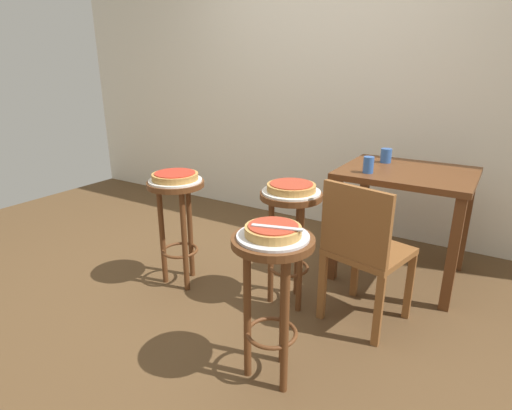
{
  "coord_description": "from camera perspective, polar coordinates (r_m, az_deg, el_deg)",
  "views": [
    {
      "loc": [
        1.42,
        -1.86,
        1.43
      ],
      "look_at": [
        0.22,
        0.06,
        0.65
      ],
      "focal_mm": 28.75,
      "sensor_mm": 36.0,
      "label": 1
    }
  ],
  "objects": [
    {
      "name": "stool_foreground",
      "position": [
        1.86,
        2.29,
        -10.15
      ],
      "size": [
        0.37,
        0.37,
        0.73
      ],
      "color": "#5B3319",
      "rests_on": "ground_plane"
    },
    {
      "name": "serving_plate_middle",
      "position": [
        2.67,
        -11.16,
        3.38
      ],
      "size": [
        0.34,
        0.34,
        0.01
      ],
      "primitive_type": "cylinder",
      "color": "white",
      "rests_on": "stool_middle"
    },
    {
      "name": "cup_near_edge",
      "position": [
        2.75,
        15.37,
        5.41
      ],
      "size": [
        0.07,
        0.07,
        0.11
      ],
      "primitive_type": "cylinder",
      "color": "#3360B2",
      "rests_on": "dining_table"
    },
    {
      "name": "stool_middle",
      "position": [
        2.73,
        -10.89,
        -0.73
      ],
      "size": [
        0.37,
        0.37,
        0.73
      ],
      "color": "#5B3319",
      "rests_on": "ground_plane"
    },
    {
      "name": "ground_plane",
      "position": [
        2.75,
        -4.71,
        -12.57
      ],
      "size": [
        6.0,
        6.0,
        0.0
      ],
      "primitive_type": "plane",
      "color": "brown"
    },
    {
      "name": "back_wall",
      "position": [
        3.79,
        10.52,
        19.65
      ],
      "size": [
        6.0,
        0.1,
        3.0
      ],
      "primitive_type": "cube",
      "color": "silver",
      "rests_on": "ground_plane"
    },
    {
      "name": "cup_far_edge",
      "position": [
        3.09,
        17.64,
        6.57
      ],
      "size": [
        0.08,
        0.08,
        0.1
      ],
      "primitive_type": "cylinder",
      "color": "#3360B2",
      "rests_on": "dining_table"
    },
    {
      "name": "serving_plate_foreground",
      "position": [
        1.77,
        2.38,
        -4.38
      ],
      "size": [
        0.32,
        0.32,
        0.01
      ],
      "primitive_type": "cylinder",
      "color": "silver",
      "rests_on": "stool_foreground"
    },
    {
      "name": "pizza_middle",
      "position": [
        2.66,
        -11.19,
        3.97
      ],
      "size": [
        0.29,
        0.29,
        0.05
      ],
      "color": "#B78442",
      "rests_on": "serving_plate_middle"
    },
    {
      "name": "pizza_foreground",
      "position": [
        1.76,
        2.39,
        -3.53
      ],
      "size": [
        0.25,
        0.25,
        0.05
      ],
      "color": "tan",
      "rests_on": "serving_plate_foreground"
    },
    {
      "name": "pizza_leftside",
      "position": [
        2.38,
        4.94,
        2.5
      ],
      "size": [
        0.28,
        0.28,
        0.05
      ],
      "color": "#B78442",
      "rests_on": "serving_plate_leftside"
    },
    {
      "name": "stool_leftside",
      "position": [
        2.46,
        4.79,
        -2.69
      ],
      "size": [
        0.37,
        0.37,
        0.73
      ],
      "color": "#5B3319",
      "rests_on": "ground_plane"
    },
    {
      "name": "dining_table",
      "position": [
        2.95,
        20.08,
        2.01
      ],
      "size": [
        0.84,
        0.72,
        0.77
      ],
      "color": "#5B3319",
      "rests_on": "ground_plane"
    },
    {
      "name": "wooden_chair",
      "position": [
        2.35,
        14.74,
        -5.98
      ],
      "size": [
        0.48,
        0.48,
        0.85
      ],
      "color": "brown",
      "rests_on": "ground_plane"
    },
    {
      "name": "serving_plate_leftside",
      "position": [
        2.39,
        4.92,
        1.85
      ],
      "size": [
        0.34,
        0.34,
        0.01
      ],
      "primitive_type": "cylinder",
      "color": "white",
      "rests_on": "stool_leftside"
    },
    {
      "name": "pizza_server_knife",
      "position": [
        1.72,
        2.94,
        -3.13
      ],
      "size": [
        0.22,
        0.09,
        0.01
      ],
      "primitive_type": "cube",
      "rotation": [
        0.0,
        0.0,
        0.29
      ],
      "color": "silver",
      "rests_on": "pizza_foreground"
    }
  ]
}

